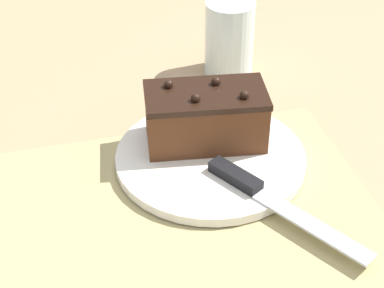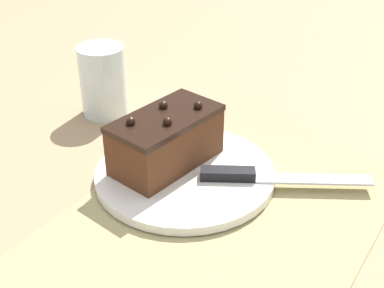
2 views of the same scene
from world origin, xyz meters
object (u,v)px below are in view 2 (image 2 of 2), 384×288
at_px(serving_knife, 257,176).
at_px(drinking_glass, 103,81).
at_px(cake_plate, 185,174).
at_px(chocolate_cake, 166,139).

distance_m(serving_knife, drinking_glass, 0.32).
xyz_separation_m(cake_plate, drinking_glass, (0.09, 0.22, 0.05)).
xyz_separation_m(chocolate_cake, drinking_glass, (0.09, 0.19, 0.00)).
bearing_deg(cake_plate, chocolate_cake, 86.77).
xyz_separation_m(chocolate_cake, serving_knife, (0.03, -0.12, -0.03)).
bearing_deg(serving_knife, drinking_glass, -131.52).
relative_size(cake_plate, chocolate_cake, 1.49).
bearing_deg(drinking_glass, chocolate_cake, -115.55).
bearing_deg(chocolate_cake, serving_knife, -75.32).
relative_size(cake_plate, drinking_glass, 2.09).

